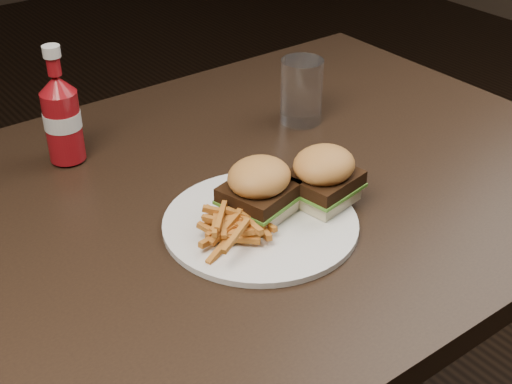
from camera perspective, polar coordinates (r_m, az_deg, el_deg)
dining_table at (r=1.05m, az=-2.44°, el=-0.98°), size 1.20×0.80×0.04m
plate at (r=0.97m, az=0.36°, el=-2.51°), size 0.27×0.27×0.01m
sandwich_half_a at (r=0.97m, az=0.25°, el=-1.17°), size 0.10×0.09×0.02m
sandwich_half_b at (r=1.00m, az=5.33°, el=-0.16°), size 0.09×0.09×0.02m
fries_pile at (r=0.92m, az=-2.14°, el=-2.27°), size 0.12×0.12×0.04m
ketchup_bottle at (r=1.13m, az=-15.16°, el=5.11°), size 0.06×0.06×0.11m
tumbler at (r=1.22m, az=3.66°, el=8.03°), size 0.09×0.09×0.11m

